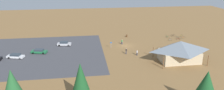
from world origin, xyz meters
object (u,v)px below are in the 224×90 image
(lot_sign, at_px, (111,44))
(bicycle_blue_by_bin, at_px, (172,49))
(pine_west, at_px, (207,84))
(bicycle_teal_edge_south, at_px, (159,48))
(bicycle_purple_front_row, at_px, (175,48))
(visitor_near_lot, at_px, (122,42))
(bicycle_black_near_sign, at_px, (173,35))
(bicycle_white_edge_north, at_px, (165,49))
(bicycle_red_yard_center, at_px, (178,39))
(bicycle_teal_yard_front, at_px, (177,37))
(car_white_second_row, at_px, (16,56))
(car_green_mid_lot, at_px, (39,51))
(bicycle_orange_near_porch, at_px, (183,38))
(bike_pavilion, at_px, (180,50))
(visitor_crossing_yard, at_px, (126,51))
(bicycle_silver_mid_cluster, at_px, (170,40))
(bicycle_yellow_trailside, at_px, (181,36))
(trash_bin, at_px, (127,36))
(car_silver_back_corner, at_px, (64,44))
(bicycle_green_yard_left, at_px, (167,37))
(pine_midwest, at_px, (12,84))
(pine_center, at_px, (81,77))
(visitor_by_pavilion, at_px, (137,52))

(lot_sign, xyz_separation_m, bicycle_blue_by_bin, (-18.84, 4.45, -1.05))
(pine_west, xyz_separation_m, bicycle_teal_edge_south, (-3.02, -31.35, -4.81))
(bicycle_purple_front_row, relative_size, visitor_near_lot, 0.85)
(bicycle_black_near_sign, height_order, bicycle_white_edge_north, bicycle_black_near_sign)
(bicycle_red_yard_center, relative_size, bicycle_teal_yard_front, 0.97)
(car_white_second_row, xyz_separation_m, car_green_mid_lot, (-6.00, -3.14, -0.00))
(bicycle_teal_edge_south, bearing_deg, bicycle_orange_near_porch, -141.78)
(pine_west, bearing_deg, bike_pavilion, -103.43)
(visitor_crossing_yard, bearing_deg, lot_sign, -56.72)
(bicycle_silver_mid_cluster, xyz_separation_m, visitor_near_lot, (18.13, 1.78, 0.58))
(bicycle_yellow_trailside, distance_m, car_white_second_row, 58.42)
(trash_bin, height_order, bicycle_blue_by_bin, trash_bin)
(bicycle_teal_yard_front, bearing_deg, bicycle_purple_front_row, 62.55)
(bicycle_yellow_trailside, bearing_deg, car_silver_back_corner, 6.18)
(bicycle_blue_by_bin, relative_size, bicycle_silver_mid_cluster, 1.01)
(pine_west, height_order, bicycle_orange_near_porch, pine_west)
(bicycle_green_yard_left, bearing_deg, bicycle_black_near_sign, -157.88)
(bicycle_black_near_sign, relative_size, car_white_second_row, 0.35)
(bicycle_white_edge_north, bearing_deg, bicycle_teal_yard_front, -128.58)
(pine_midwest, height_order, bicycle_white_edge_north, pine_midwest)
(pine_midwest, bearing_deg, bicycle_black_near_sign, -138.80)
(pine_center, xyz_separation_m, bicycle_black_near_sign, (-35.09, -39.81, -5.08))
(bicycle_white_edge_north, height_order, car_silver_back_corner, car_silver_back_corner)
(visitor_near_lot, bearing_deg, bicycle_red_yard_center, -173.83)
(bicycle_white_edge_north, distance_m, visitor_by_pavilion, 10.41)
(bicycle_orange_near_porch, relative_size, bicycle_white_edge_north, 1.30)
(bicycle_green_yard_left, xyz_separation_m, visitor_crossing_yard, (18.74, 14.60, 0.58))
(bicycle_orange_near_porch, bearing_deg, visitor_near_lot, 7.88)
(bicycle_orange_near_porch, height_order, bicycle_green_yard_left, bicycle_orange_near_porch)
(pine_midwest, distance_m, visitor_by_pavilion, 36.89)
(pine_midwest, relative_size, car_silver_back_corner, 1.74)
(pine_midwest, bearing_deg, bicycle_yellow_trailside, -140.99)
(lot_sign, height_order, visitor_near_lot, lot_sign)
(bike_pavilion, distance_m, bicycle_black_near_sign, 24.86)
(car_white_second_row, bearing_deg, bicycle_teal_yard_front, -167.17)
(car_silver_back_corner, height_order, visitor_crossing_yard, visitor_crossing_yard)
(trash_bin, xyz_separation_m, bicycle_orange_near_porch, (-20.32, 5.05, -0.06))
(bicycle_blue_by_bin, distance_m, bicycle_silver_mid_cluster, 10.20)
(bicycle_orange_near_porch, height_order, car_green_mid_lot, car_green_mid_lot)
(bicycle_red_yard_center, distance_m, bicycle_teal_yard_front, 2.05)
(bicycle_white_edge_north, bearing_deg, lot_sign, -14.14)
(bike_pavilion, xyz_separation_m, bicycle_red_yard_center, (-8.31, -19.01, -2.93))
(bicycle_yellow_trailside, bearing_deg, pine_west, 69.72)
(car_silver_back_corner, bearing_deg, pine_center, 99.22)
(bicycle_yellow_trailside, relative_size, visitor_near_lot, 0.84)
(bicycle_teal_yard_front, xyz_separation_m, car_white_second_row, (54.46, 12.41, 0.35))
(pine_midwest, bearing_deg, bicycle_orange_near_porch, -142.64)
(pine_west, relative_size, bicycle_orange_near_porch, 4.26)
(pine_west, distance_m, car_silver_back_corner, 48.14)
(bicycle_silver_mid_cluster, bearing_deg, visitor_by_pavilion, 38.69)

